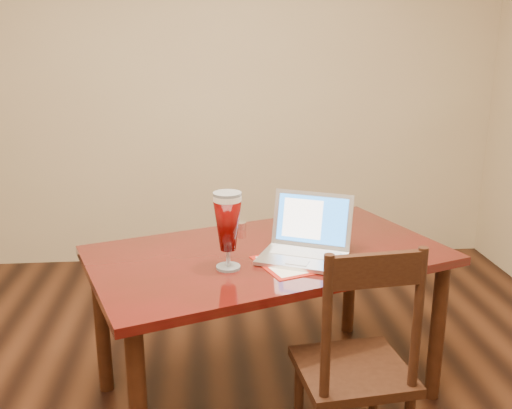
{
  "coord_description": "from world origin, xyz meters",
  "views": [
    {
      "loc": [
        0.07,
        -1.72,
        1.64
      ],
      "look_at": [
        0.29,
        0.72,
        0.94
      ],
      "focal_mm": 40.0,
      "sensor_mm": 36.0,
      "label": 1
    }
  ],
  "objects": [
    {
      "name": "dining_table",
      "position": [
        0.33,
        0.66,
        0.66
      ],
      "size": [
        1.76,
        1.35,
        1.06
      ],
      "rotation": [
        0.0,
        0.0,
        0.34
      ],
      "color": "#450A09",
      "rests_on": "ground"
    },
    {
      "name": "dining_chair",
      "position": [
        0.61,
        0.13,
        0.46
      ],
      "size": [
        0.45,
        0.44,
        0.97
      ],
      "rotation": [
        0.0,
        0.0,
        0.11
      ],
      "color": "black",
      "rests_on": "ground"
    }
  ]
}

